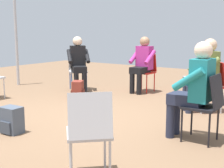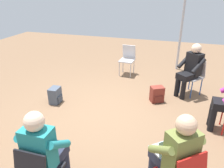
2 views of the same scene
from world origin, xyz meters
name	(u,v)px [view 1 (image 1 of 2)]	position (x,y,z in m)	size (l,w,h in m)	color
ground_plane	(83,116)	(0.00, 0.00, 0.00)	(14.00, 14.00, 0.00)	brown
chair_southeast	(78,68)	(1.62, -1.73, 0.50)	(0.59, 0.58, 0.85)	#B7B7BC
chair_south	(146,70)	(0.20, -2.45, 0.50)	(0.41, 0.45, 0.85)	red
chair_west	(207,103)	(-2.03, 0.06, 0.50)	(0.44, 0.40, 0.85)	black
chair_southwest	(213,83)	(-1.61, -1.50, 0.50)	(0.59, 0.58, 0.85)	red
chair_northwest	(89,129)	(-1.51, 1.68, 0.50)	(0.58, 0.58, 0.85)	#B7B7BC
person_with_laptop	(203,71)	(-1.48, -1.38, 0.69)	(0.64, 0.63, 1.24)	#23283D
person_in_teal	(194,86)	(-1.86, 0.07, 0.69)	(0.52, 0.49, 1.24)	#23283D
person_in_black	(78,61)	(1.49, -1.62, 0.69)	(0.63, 0.63, 1.24)	black
person_in_magenta	(142,61)	(0.20, -2.28, 0.69)	(0.50, 0.53, 1.24)	black
backpack_near_laptop_user	(78,91)	(0.94, -0.95, 0.16)	(0.31, 0.34, 0.36)	maroon
backpack_by_empty_chair	(12,122)	(0.22, 1.21, 0.16)	(0.29, 0.26, 0.36)	#475160
tent_pole_far	(16,36)	(3.27, -1.31, 1.23)	(0.07, 0.07, 2.46)	#B2B2B7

